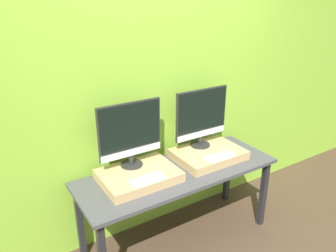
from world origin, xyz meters
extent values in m
cube|color=#8CC638|center=(0.00, 0.69, 1.30)|extent=(8.00, 0.04, 2.60)
cube|color=#47474C|center=(0.00, 0.31, 0.70)|extent=(1.72, 0.62, 0.03)
cube|color=#232328|center=(0.80, 0.06, 0.34)|extent=(0.05, 0.05, 0.68)
cube|color=#232328|center=(-0.80, 0.56, 0.34)|extent=(0.05, 0.05, 0.68)
cube|color=#232328|center=(0.80, 0.56, 0.34)|extent=(0.05, 0.05, 0.68)
cube|color=tan|center=(-0.35, 0.35, 0.75)|extent=(0.60, 0.44, 0.08)
cylinder|color=#282828|center=(-0.35, 0.47, 0.80)|extent=(0.18, 0.18, 0.01)
cylinder|color=#282828|center=(-0.35, 0.47, 0.84)|extent=(0.04, 0.04, 0.08)
cube|color=#282828|center=(-0.35, 0.47, 1.10)|extent=(0.53, 0.02, 0.44)
cube|color=black|center=(-0.35, 0.46, 1.13)|extent=(0.51, 0.00, 0.36)
cube|color=silver|center=(-0.35, 0.46, 0.91)|extent=(0.52, 0.00, 0.06)
cube|color=silver|center=(-0.35, 0.20, 0.80)|extent=(0.26, 0.11, 0.01)
cube|color=silver|center=(-0.35, 0.20, 0.80)|extent=(0.25, 0.10, 0.00)
cube|color=tan|center=(0.35, 0.35, 0.75)|extent=(0.60, 0.44, 0.08)
cylinder|color=#282828|center=(0.35, 0.47, 0.80)|extent=(0.18, 0.18, 0.01)
cylinder|color=#282828|center=(0.35, 0.47, 0.84)|extent=(0.04, 0.04, 0.08)
cube|color=#282828|center=(0.35, 0.47, 1.10)|extent=(0.53, 0.02, 0.44)
cube|color=black|center=(0.35, 0.46, 1.13)|extent=(0.51, 0.00, 0.36)
cube|color=silver|center=(0.35, 0.46, 0.91)|extent=(0.52, 0.00, 0.06)
cube|color=silver|center=(0.35, 0.20, 0.80)|extent=(0.26, 0.11, 0.01)
cube|color=silver|center=(0.35, 0.20, 0.80)|extent=(0.25, 0.10, 0.00)
camera|label=1|loc=(-1.35, -1.67, 2.08)|focal=35.00mm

